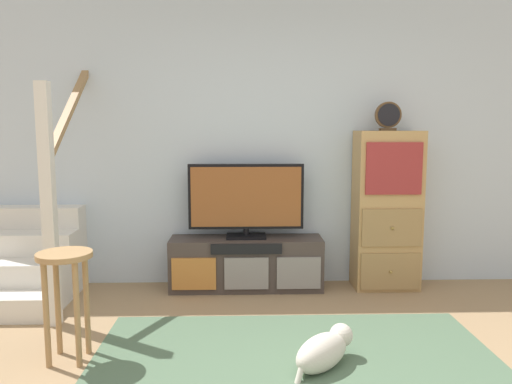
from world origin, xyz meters
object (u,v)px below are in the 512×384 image
media_console (246,264)px  dog (324,350)px  desk_clock (388,116)px  television (246,199)px  bar_stool_near (66,280)px  side_cabinet (387,211)px

media_console → dog: bearing=-73.1°
desk_clock → television: bearing=178.7°
television → bar_stool_near: bearing=-129.3°
dog → television: bearing=106.7°
television → bar_stool_near: television is taller
television → desk_clock: (1.26, -0.03, 0.74)m
side_cabinet → desk_clock: desk_clock is taller
side_cabinet → bar_stool_near: side_cabinet is taller
television → side_cabinet: size_ratio=0.72×
desk_clock → side_cabinet: bearing=35.4°
desk_clock → bar_stool_near: size_ratio=0.36×
television → desk_clock: bearing=-1.3°
side_cabinet → bar_stool_near: bearing=-150.3°
dog → media_console: bearing=106.9°
side_cabinet → dog: (-0.82, -1.54, -0.60)m
desk_clock → bar_stool_near: (-2.41, -1.37, -1.05)m
media_console → television: (0.00, 0.02, 0.60)m
media_console → bar_stool_near: 1.81m
media_console → bar_stool_near: (-1.14, -1.37, 0.29)m
media_console → television: television is taller
bar_stool_near → dog: bar_stool_near is taller
dog → desk_clock: bearing=62.4°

